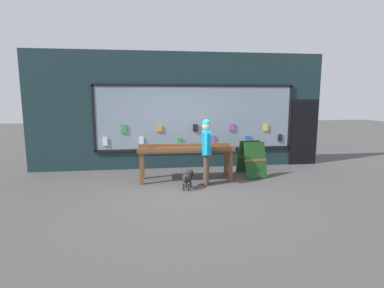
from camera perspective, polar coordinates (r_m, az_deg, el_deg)
name	(u,v)px	position (r m, az deg, el deg)	size (l,w,h in m)	color
ground_plane	(190,190)	(7.16, -0.36, -8.77)	(40.00, 40.00, 0.00)	#474444
shopfront_facade	(182,112)	(9.22, -1.83, 6.18)	(8.99, 0.29, 3.52)	#192D33
display_table_main	(186,152)	(7.82, -1.19, -1.56)	(2.50, 0.76, 0.93)	brown
person_browsing	(206,147)	(7.38, 2.76, -0.59)	(0.29, 0.65, 1.65)	#4C382D
small_dog	(188,177)	(7.19, -0.83, -6.29)	(0.37, 0.57, 0.43)	black
sandwich_board_sign	(251,158)	(8.48, 11.25, -2.68)	(0.69, 0.86, 0.97)	#193F19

